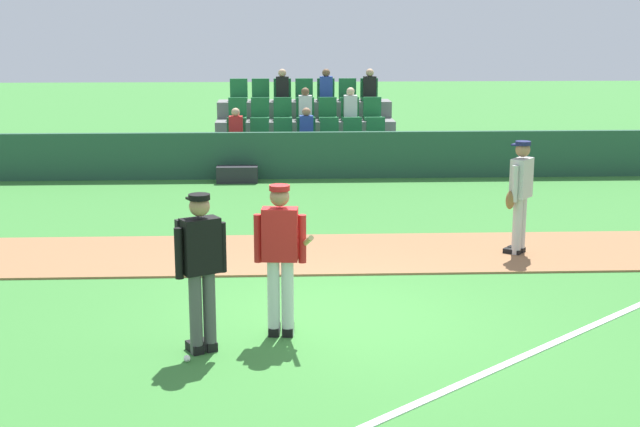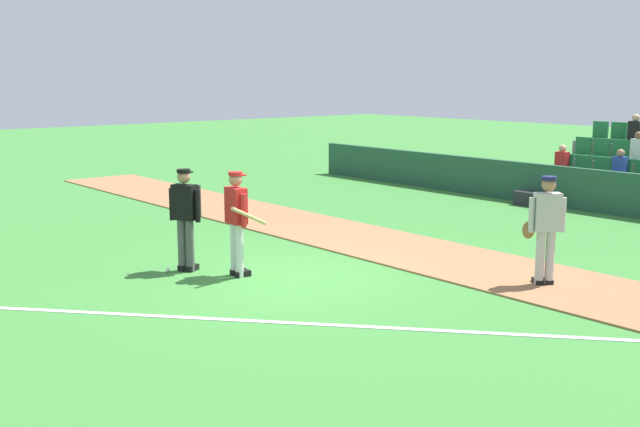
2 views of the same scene
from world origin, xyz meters
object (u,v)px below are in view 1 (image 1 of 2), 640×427
batter_red_jersey (281,254)px  runner_grey_jersey (520,194)px  baseball (187,359)px  equipment_bag (237,174)px  umpire_home_plate (200,263)px

batter_red_jersey → runner_grey_jersey: same height
runner_grey_jersey → baseball: bearing=-138.2°
batter_red_jersey → equipment_bag: (-0.95, 9.73, -0.79)m
baseball → equipment_bag: (0.06, 10.49, 0.14)m
umpire_home_plate → baseball: bearing=-116.0°
runner_grey_jersey → baseball: runner_grey_jersey is taller
batter_red_jersey → runner_grey_jersey: (3.63, 3.39, -0.01)m
batter_red_jersey → umpire_home_plate: 0.98m
batter_red_jersey → umpire_home_plate: same height
runner_grey_jersey → equipment_bag: bearing=125.8°
umpire_home_plate → runner_grey_jersey: size_ratio=1.00×
runner_grey_jersey → umpire_home_plate: bearing=-139.4°
batter_red_jersey → runner_grey_jersey: 4.96m
umpire_home_plate → runner_grey_jersey: (4.49, 3.85, -0.04)m
baseball → equipment_bag: size_ratio=0.08×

